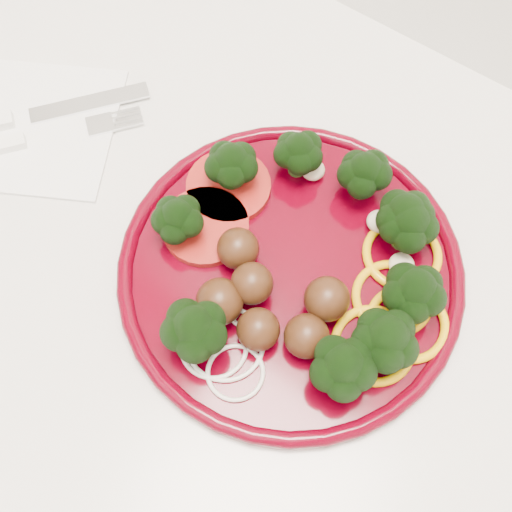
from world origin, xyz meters
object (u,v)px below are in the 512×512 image
Objects in this scene: fork at (7,145)px; plate at (301,264)px; knife at (6,121)px; napkin at (35,127)px.

plate is at bearing -42.08° from fork.
knife reaches higher than fork.
fork is (-0.00, -0.03, 0.01)m from napkin.
plate is 1.94× the size of napkin.
fork is (-0.31, -0.05, -0.01)m from plate.
napkin is 0.03m from fork.
fork is at bearing -94.40° from napkin.
plate is at bearing -46.30° from knife.
napkin is 0.83× the size of knife.
plate is at bearing 3.94° from napkin.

